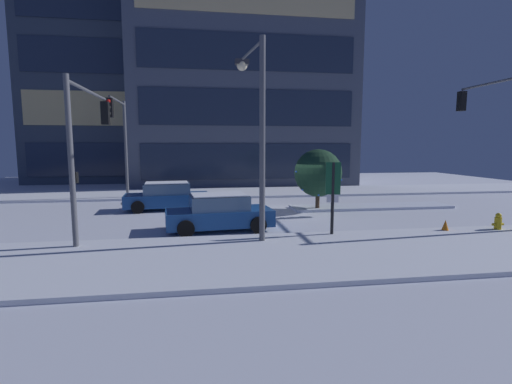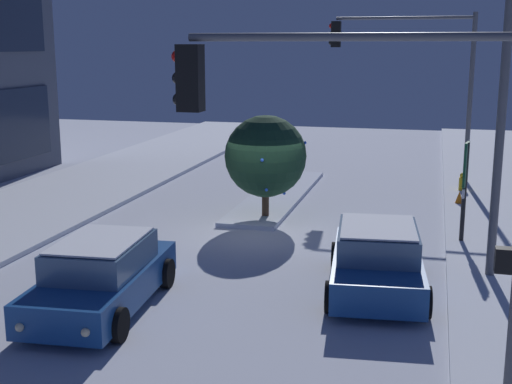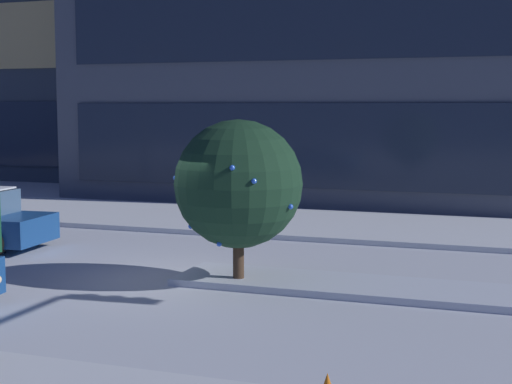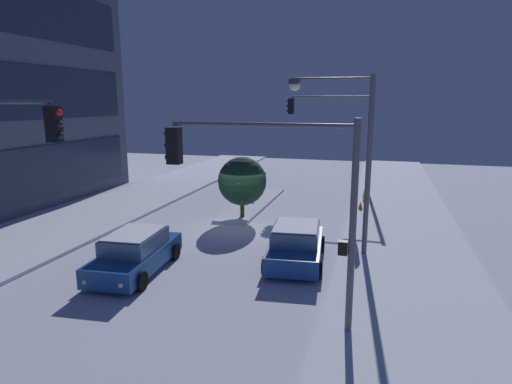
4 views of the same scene
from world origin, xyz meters
TOP-DOWN VIEW (x-y plane):
  - ground at (0.00, 0.00)m, footprint 52.00×52.00m
  - curb_strip_far at (0.00, 7.90)m, footprint 52.00×5.20m
  - median_strip at (4.63, 0.46)m, footprint 9.00×1.80m
  - car_near at (-4.05, -3.76)m, footprint 4.52×2.46m
  - car_far at (-6.57, 1.63)m, footprint 4.67×2.31m
  - traffic_light_corner_near_right at (8.76, -3.93)m, footprint 0.32×5.58m
  - traffic_light_corner_near_left at (-8.90, -4.02)m, footprint 0.32×5.24m
  - street_lamp_arched at (-2.80, -5.34)m, footprint 0.73×3.17m
  - fire_hydrant at (6.90, -5.94)m, footprint 0.48×0.26m
  - parking_info_sign at (0.08, -5.70)m, footprint 0.55×0.16m
  - decorated_tree_median at (1.41, 0.13)m, footprint 2.56×2.52m
  - construction_cone at (4.72, -5.77)m, footprint 0.36×0.36m

SIDE VIEW (x-z plane):
  - ground at x=0.00m, z-range 0.00..0.00m
  - curb_strip_far at x=0.00m, z-range 0.00..0.14m
  - median_strip at x=4.63m, z-range 0.00..0.14m
  - construction_cone at x=4.72m, z-range 0.00..0.55m
  - fire_hydrant at x=6.90m, z-range -0.02..0.78m
  - car_far at x=-6.57m, z-range -0.04..1.46m
  - car_near at x=-4.05m, z-range -0.04..1.46m
  - parking_info_sign at x=0.08m, z-range 0.38..3.22m
  - decorated_tree_median at x=1.41m, z-range 0.37..3.65m
  - traffic_light_corner_near_left at x=-8.90m, z-range 1.12..6.81m
  - traffic_light_corner_near_right at x=8.76m, z-range 1.35..7.90m
  - street_lamp_arched at x=-2.80m, z-range 1.14..8.19m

